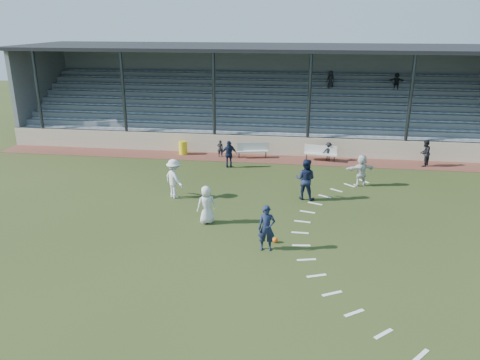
{
  "coord_description": "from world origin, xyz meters",
  "views": [
    {
      "loc": [
        2.9,
        -17.56,
        8.26
      ],
      "look_at": [
        0.0,
        2.5,
        1.3
      ],
      "focal_mm": 35.0,
      "sensor_mm": 36.0,
      "label": 1
    }
  ],
  "objects_px": {
    "player_white_lead": "(206,205)",
    "player_navy_lead": "(267,228)",
    "bench_right": "(321,152)",
    "trash_bin": "(183,148)",
    "bench_left": "(253,149)",
    "football": "(275,240)",
    "official": "(425,153)"
  },
  "relations": [
    {
      "from": "trash_bin",
      "to": "player_white_lead",
      "type": "height_order",
      "value": "player_white_lead"
    },
    {
      "from": "trash_bin",
      "to": "football",
      "type": "height_order",
      "value": "trash_bin"
    },
    {
      "from": "football",
      "to": "player_navy_lead",
      "type": "height_order",
      "value": "player_navy_lead"
    },
    {
      "from": "bench_right",
      "to": "player_white_lead",
      "type": "height_order",
      "value": "player_white_lead"
    },
    {
      "from": "football",
      "to": "official",
      "type": "xyz_separation_m",
      "value": [
        8.0,
        11.34,
        0.71
      ]
    },
    {
      "from": "player_white_lead",
      "to": "player_navy_lead",
      "type": "height_order",
      "value": "player_navy_lead"
    },
    {
      "from": "football",
      "to": "player_navy_lead",
      "type": "xyz_separation_m",
      "value": [
        -0.3,
        -0.64,
        0.78
      ]
    },
    {
      "from": "bench_right",
      "to": "player_white_lead",
      "type": "relative_size",
      "value": 1.23
    },
    {
      "from": "bench_left",
      "to": "official",
      "type": "bearing_deg",
      "value": -14.11
    },
    {
      "from": "player_white_lead",
      "to": "player_navy_lead",
      "type": "bearing_deg",
      "value": 114.25
    },
    {
      "from": "trash_bin",
      "to": "player_white_lead",
      "type": "bearing_deg",
      "value": -69.96
    },
    {
      "from": "bench_right",
      "to": "player_navy_lead",
      "type": "height_order",
      "value": "player_navy_lead"
    },
    {
      "from": "bench_left",
      "to": "bench_right",
      "type": "xyz_separation_m",
      "value": [
        4.22,
        -0.09,
        0.0
      ]
    },
    {
      "from": "bench_left",
      "to": "football",
      "type": "relative_size",
      "value": 9.73
    },
    {
      "from": "bench_right",
      "to": "bench_left",
      "type": "bearing_deg",
      "value": -172.95
    },
    {
      "from": "bench_right",
      "to": "player_navy_lead",
      "type": "xyz_separation_m",
      "value": [
        -2.24,
        -12.27,
        0.3
      ]
    },
    {
      "from": "player_navy_lead",
      "to": "player_white_lead",
      "type": "bearing_deg",
      "value": 136.28
    },
    {
      "from": "football",
      "to": "trash_bin",
      "type": "bearing_deg",
      "value": 119.99
    },
    {
      "from": "official",
      "to": "bench_left",
      "type": "bearing_deg",
      "value": -60.77
    },
    {
      "from": "bench_left",
      "to": "trash_bin",
      "type": "distance_m",
      "value": 4.55
    },
    {
      "from": "player_navy_lead",
      "to": "official",
      "type": "bearing_deg",
      "value": 49.08
    },
    {
      "from": "bench_right",
      "to": "player_navy_lead",
      "type": "distance_m",
      "value": 12.47
    },
    {
      "from": "trash_bin",
      "to": "official",
      "type": "height_order",
      "value": "official"
    },
    {
      "from": "football",
      "to": "official",
      "type": "height_order",
      "value": "official"
    },
    {
      "from": "bench_left",
      "to": "official",
      "type": "relative_size",
      "value": 1.28
    },
    {
      "from": "bench_left",
      "to": "player_navy_lead",
      "type": "bearing_deg",
      "value": -92.93
    },
    {
      "from": "player_navy_lead",
      "to": "official",
      "type": "height_order",
      "value": "player_navy_lead"
    },
    {
      "from": "bench_left",
      "to": "bench_right",
      "type": "bearing_deg",
      "value": -13.3
    },
    {
      "from": "bench_left",
      "to": "football",
      "type": "distance_m",
      "value": 11.94
    },
    {
      "from": "player_white_lead",
      "to": "player_navy_lead",
      "type": "xyz_separation_m",
      "value": [
        2.74,
        -2.1,
        0.06
      ]
    },
    {
      "from": "trash_bin",
      "to": "official",
      "type": "relative_size",
      "value": 0.53
    },
    {
      "from": "bench_right",
      "to": "official",
      "type": "relative_size",
      "value": 1.28
    }
  ]
}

